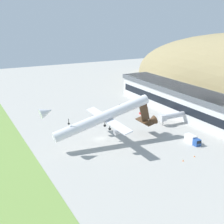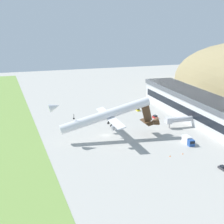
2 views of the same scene
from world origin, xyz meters
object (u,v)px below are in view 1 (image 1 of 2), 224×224
at_px(cargo_airplane, 105,118).
at_px(traffic_cone_1, 195,156).
at_px(jetway_0, 171,116).
at_px(terminal_building, 196,103).
at_px(service_car_0, 121,106).
at_px(fuel_truck, 192,140).
at_px(service_car_1, 143,113).
at_px(traffic_cone_0, 183,160).

relative_size(cargo_airplane, traffic_cone_1, 88.70).
bearing_deg(traffic_cone_1, jetway_0, 156.37).
height_order(terminal_building, service_car_0, terminal_building).
relative_size(terminal_building, fuel_truck, 15.08).
relative_size(terminal_building, service_car_1, 31.38).
bearing_deg(service_car_0, traffic_cone_0, -11.07).
xyz_separation_m(service_car_0, traffic_cone_0, (70.22, -13.74, -0.31)).
xyz_separation_m(service_car_1, traffic_cone_0, (52.70, -16.91, -0.42)).
bearing_deg(terminal_building, jetway_0, -85.52).
bearing_deg(fuel_truck, terminal_building, 136.62).
xyz_separation_m(service_car_1, fuel_truck, (41.54, -2.86, 0.85)).
relative_size(cargo_airplane, service_car_1, 13.75).
bearing_deg(fuel_truck, jetway_0, 164.01).
bearing_deg(service_car_1, service_car_0, -169.77).
xyz_separation_m(cargo_airplane, service_car_0, (-42.35, 31.32, -10.42)).
distance_m(service_car_0, traffic_cone_1, 69.84).
bearing_deg(cargo_airplane, terminal_building, 97.88).
height_order(service_car_1, traffic_cone_1, service_car_1).
distance_m(terminal_building, service_car_0, 42.46).
xyz_separation_m(fuel_truck, traffic_cone_1, (10.36, -8.00, -1.27)).
distance_m(terminal_building, cargo_airplane, 55.16).
relative_size(service_car_0, traffic_cone_1, 6.80).
height_order(jetway_0, traffic_cone_0, jetway_0).
height_order(cargo_airplane, fuel_truck, cargo_airplane).
height_order(terminal_building, traffic_cone_1, terminal_building).
bearing_deg(traffic_cone_0, terminal_building, 133.77).
bearing_deg(traffic_cone_0, traffic_cone_1, 97.56).
distance_m(jetway_0, traffic_cone_1, 36.57).
bearing_deg(traffic_cone_0, fuel_truck, 128.46).
bearing_deg(jetway_0, service_car_1, -168.64).
bearing_deg(traffic_cone_1, service_car_1, 168.19).
relative_size(jetway_0, cargo_airplane, 0.28).
distance_m(terminal_building, service_car_1, 27.42).
distance_m(service_car_0, traffic_cone_0, 71.55).
height_order(cargo_airplane, service_car_0, cargo_airplane).
distance_m(cargo_airplane, service_car_0, 53.69).
xyz_separation_m(jetway_0, service_car_1, (-18.57, -3.73, -3.29)).
distance_m(jetway_0, traffic_cone_0, 40.06).
distance_m(cargo_airplane, traffic_cone_1, 37.50).
height_order(terminal_building, jetway_0, terminal_building).
relative_size(service_car_1, traffic_cone_0, 6.45).
height_order(service_car_0, service_car_1, service_car_1).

